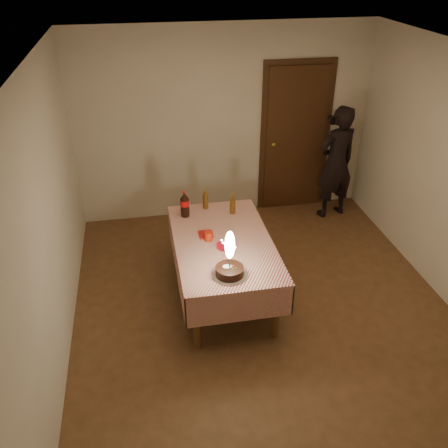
{
  "coord_description": "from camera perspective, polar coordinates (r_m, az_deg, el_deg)",
  "views": [
    {
      "loc": [
        -1.14,
        -3.79,
        3.41
      ],
      "look_at": [
        -0.38,
        0.27,
        0.95
      ],
      "focal_mm": 38.0,
      "sensor_mm": 36.0,
      "label": 1
    }
  ],
  "objects": [
    {
      "name": "red_cup",
      "position": [
        4.96,
        -1.9,
        -1.49
      ],
      "size": [
        0.08,
        0.08,
        0.1
      ],
      "primitive_type": "cylinder",
      "color": "#AF270C",
      "rests_on": "dining_table"
    },
    {
      "name": "red_plate",
      "position": [
        4.89,
        0.32,
        -2.63
      ],
      "size": [
        0.22,
        0.22,
        0.01
      ],
      "primitive_type": "cylinder",
      "color": "red",
      "rests_on": "dining_table"
    },
    {
      "name": "birthday_cake",
      "position": [
        4.42,
        0.69,
        -4.86
      ],
      "size": [
        0.33,
        0.33,
        0.48
      ],
      "color": "white",
      "rests_on": "dining_table"
    },
    {
      "name": "dining_table",
      "position": [
        5.03,
        -0.11,
        -2.98
      ],
      "size": [
        1.02,
        1.72,
        0.71
      ],
      "color": "brown",
      "rests_on": "ground"
    },
    {
      "name": "napkin_stack",
      "position": [
        5.07,
        -2.19,
        -1.24
      ],
      "size": [
        0.15,
        0.15,
        0.02
      ],
      "primitive_type": "cube",
      "color": "#B61814",
      "rests_on": "dining_table"
    },
    {
      "name": "ground",
      "position": [
        5.23,
        4.73,
        -10.1
      ],
      "size": [
        4.0,
        4.5,
        0.01
      ],
      "primitive_type": "cube",
      "color": "brown",
      "rests_on": "ground"
    },
    {
      "name": "cola_bottle",
      "position": [
        5.37,
        -4.74,
        2.4
      ],
      "size": [
        0.1,
        0.1,
        0.32
      ],
      "color": "black",
      "rests_on": "dining_table"
    },
    {
      "name": "amber_bottle_left",
      "position": [
        5.54,
        -2.24,
        3.0
      ],
      "size": [
        0.06,
        0.06,
        0.25
      ],
      "color": "#55330E",
      "rests_on": "dining_table"
    },
    {
      "name": "photographer",
      "position": [
        6.75,
        13.32,
        7.2
      ],
      "size": [
        0.66,
        0.52,
        1.6
      ],
      "color": "black",
      "rests_on": "ground"
    },
    {
      "name": "clear_cup",
      "position": [
        4.97,
        0.65,
        -1.48
      ],
      "size": [
        0.07,
        0.07,
        0.09
      ],
      "primitive_type": "cylinder",
      "color": "white",
      "rests_on": "dining_table"
    },
    {
      "name": "amber_bottle_right",
      "position": [
        5.43,
        1.04,
        2.41
      ],
      "size": [
        0.06,
        0.06,
        0.25
      ],
      "color": "#55330E",
      "rests_on": "dining_table"
    },
    {
      "name": "room_shell",
      "position": [
        4.41,
        5.83,
        7.11
      ],
      "size": [
        4.04,
        4.54,
        2.62
      ],
      "color": "beige",
      "rests_on": "ground"
    }
  ]
}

